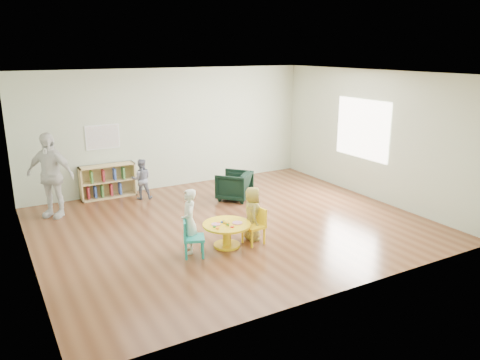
% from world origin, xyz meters
% --- Properties ---
extents(room, '(7.10, 7.00, 2.80)m').
position_xyz_m(room, '(0.01, 0.00, 1.89)').
color(room, brown).
rests_on(room, ground).
extents(activity_table, '(0.81, 0.81, 0.45)m').
position_xyz_m(activity_table, '(-0.56, -0.86, 0.28)').
color(activity_table, yellow).
rests_on(activity_table, ground).
extents(kid_chair_left, '(0.43, 0.43, 0.62)m').
position_xyz_m(kid_chair_left, '(-1.24, -0.93, 0.33)').
color(kid_chair_left, teal).
rests_on(kid_chair_left, ground).
extents(kid_chair_right, '(0.37, 0.37, 0.62)m').
position_xyz_m(kid_chair_right, '(-0.06, -0.97, 0.33)').
color(kid_chair_right, yellow).
rests_on(kid_chair_right, ground).
extents(bookshelf, '(1.20, 0.30, 0.75)m').
position_xyz_m(bookshelf, '(-1.61, 2.86, 0.37)').
color(bookshelf, tan).
rests_on(bookshelf, ground).
extents(alphabet_poster, '(0.74, 0.01, 0.54)m').
position_xyz_m(alphabet_poster, '(-1.60, 2.98, 1.35)').
color(alphabet_poster, white).
rests_on(alphabet_poster, ground).
extents(armchair, '(0.96, 0.96, 0.63)m').
position_xyz_m(armchair, '(0.78, 1.31, 0.31)').
color(armchair, black).
rests_on(armchair, ground).
extents(child_left, '(0.38, 0.45, 1.07)m').
position_xyz_m(child_left, '(-1.19, -0.77, 0.53)').
color(child_left, white).
rests_on(child_left, ground).
extents(child_right, '(0.46, 0.55, 0.95)m').
position_xyz_m(child_right, '(-0.03, -0.81, 0.48)').
color(child_right, yellow).
rests_on(child_right, ground).
extents(toddler, '(0.52, 0.45, 0.90)m').
position_xyz_m(toddler, '(-0.97, 2.36, 0.45)').
color(toddler, '#192240').
rests_on(toddler, ground).
extents(adult_caretaker, '(1.02, 0.96, 1.69)m').
position_xyz_m(adult_caretaker, '(-2.86, 2.14, 0.84)').
color(adult_caretaker, silver).
rests_on(adult_caretaker, ground).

